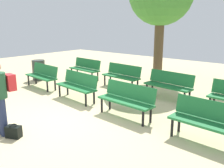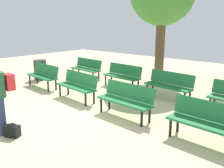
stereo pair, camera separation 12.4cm
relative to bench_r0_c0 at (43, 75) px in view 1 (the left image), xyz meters
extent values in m
plane|color=beige|center=(3.08, -1.80, -0.50)|extent=(24.00, 24.00, 0.00)
cube|color=#1E7238|center=(-0.01, -0.08, -0.07)|extent=(1.63, 0.56, 0.05)
cube|color=#1E7238|center=(0.01, 0.12, 0.17)|extent=(1.60, 0.24, 0.40)
cylinder|color=black|center=(-0.72, -0.18, -0.30)|extent=(0.06, 0.06, 0.40)
cylinder|color=black|center=(0.68, -0.29, -0.30)|extent=(0.06, 0.06, 0.40)
cylinder|color=black|center=(-0.69, 0.14, -0.30)|extent=(0.06, 0.06, 0.40)
cylinder|color=black|center=(0.70, 0.03, -0.30)|extent=(0.06, 0.06, 0.40)
cube|color=#1E7238|center=(2.15, -0.25, -0.07)|extent=(1.63, 0.59, 0.05)
cube|color=#1E7238|center=(2.17, -0.05, 0.17)|extent=(1.60, 0.27, 0.40)
cylinder|color=black|center=(1.44, -0.35, -0.30)|extent=(0.06, 0.06, 0.40)
cylinder|color=black|center=(2.84, -0.48, -0.30)|extent=(0.06, 0.06, 0.40)
cylinder|color=black|center=(1.47, -0.03, -0.30)|extent=(0.06, 0.06, 0.40)
cylinder|color=black|center=(2.87, -0.16, -0.30)|extent=(0.06, 0.06, 0.40)
cube|color=#1E7238|center=(4.23, -0.41, -0.07)|extent=(1.62, 0.52, 0.05)
cube|color=#1E7238|center=(4.24, -0.21, 0.17)|extent=(1.60, 0.21, 0.40)
cylinder|color=black|center=(3.53, -0.53, -0.30)|extent=(0.06, 0.06, 0.40)
cylinder|color=black|center=(4.92, -0.60, -0.30)|extent=(0.06, 0.06, 0.40)
cylinder|color=black|center=(3.54, -0.21, -0.30)|extent=(0.06, 0.06, 0.40)
cylinder|color=black|center=(4.94, -0.28, -0.30)|extent=(0.06, 0.06, 0.40)
cube|color=#1E7238|center=(6.40, -0.51, -0.07)|extent=(1.62, 0.52, 0.05)
cube|color=#1E7238|center=(6.41, -0.31, 0.17)|extent=(1.60, 0.20, 0.40)
cylinder|color=black|center=(5.69, -0.63, -0.30)|extent=(0.06, 0.06, 0.40)
cylinder|color=black|center=(5.71, -0.31, -0.30)|extent=(0.06, 0.06, 0.40)
cube|color=#1E7238|center=(0.18, 2.01, -0.07)|extent=(1.63, 0.55, 0.05)
cube|color=#1E7238|center=(0.19, 2.21, 0.17)|extent=(1.60, 0.24, 0.40)
cylinder|color=black|center=(-0.53, 1.90, -0.30)|extent=(0.06, 0.06, 0.40)
cylinder|color=black|center=(0.86, 1.80, -0.30)|extent=(0.06, 0.06, 0.40)
cylinder|color=black|center=(-0.51, 2.22, -0.30)|extent=(0.06, 0.06, 0.40)
cylinder|color=black|center=(0.89, 2.12, -0.30)|extent=(0.06, 0.06, 0.40)
cube|color=#1E7238|center=(2.30, 1.88, -0.07)|extent=(1.63, 0.56, 0.05)
cube|color=#1E7238|center=(2.32, 2.08, 0.17)|extent=(1.60, 0.24, 0.40)
cylinder|color=black|center=(1.59, 1.77, -0.30)|extent=(0.06, 0.06, 0.40)
cylinder|color=black|center=(2.99, 1.67, -0.30)|extent=(0.06, 0.06, 0.40)
cylinder|color=black|center=(1.61, 2.09, -0.30)|extent=(0.06, 0.06, 0.40)
cylinder|color=black|center=(3.01, 1.99, -0.30)|extent=(0.06, 0.06, 0.40)
cube|color=#1E7238|center=(4.34, 1.72, -0.07)|extent=(1.63, 0.58, 0.05)
cube|color=#1E7238|center=(4.36, 1.92, 0.17)|extent=(1.60, 0.26, 0.40)
cylinder|color=black|center=(3.63, 1.63, -0.30)|extent=(0.06, 0.06, 0.40)
cylinder|color=black|center=(5.02, 1.50, -0.30)|extent=(0.06, 0.06, 0.40)
cylinder|color=black|center=(3.66, 1.94, -0.30)|extent=(0.06, 0.06, 0.40)
cylinder|color=black|center=(5.05, 1.82, -0.30)|extent=(0.06, 0.06, 0.40)
cylinder|color=black|center=(5.79, 1.47, -0.30)|extent=(0.06, 0.06, 0.40)
cylinder|color=black|center=(5.80, 1.79, -0.30)|extent=(0.06, 0.06, 0.40)
cylinder|color=brown|center=(2.67, 4.02, 0.90)|extent=(0.39, 0.39, 2.81)
cylinder|color=navy|center=(2.85, -2.97, -0.08)|extent=(0.16, 0.16, 0.85)
cylinder|color=navy|center=(2.69, -2.96, -0.08)|extent=(0.16, 0.16, 0.85)
cube|color=red|center=(2.78, -2.71, 0.65)|extent=(0.29, 0.19, 0.36)
cube|color=black|center=(3.09, -2.89, -0.37)|extent=(0.37, 0.30, 0.26)
torus|color=black|center=(3.09, -2.89, -0.22)|extent=(0.16, 0.16, 0.02)
cylinder|color=#383D38|center=(-1.26, 0.67, -0.08)|extent=(0.54, 0.54, 0.85)
camera|label=1|loc=(7.84, -5.24, 1.92)|focal=39.04mm
camera|label=2|loc=(7.93, -5.16, 1.92)|focal=39.04mm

